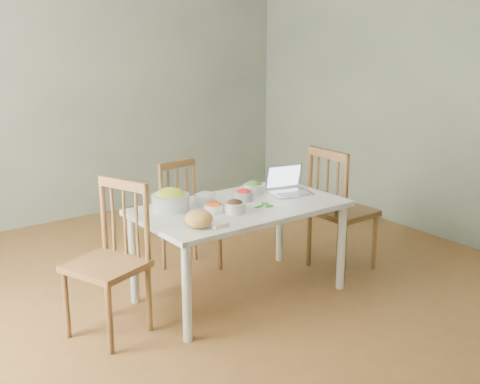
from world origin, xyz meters
TOP-DOWN VIEW (x-y plane):
  - floor at (0.00, 0.00)m, footprint 5.00×5.00m
  - wall_back at (0.00, 2.50)m, footprint 5.00×0.00m
  - wall_right at (2.50, 0.00)m, footprint 0.00×5.00m
  - dining_table at (0.23, -0.02)m, footprint 1.49×0.84m
  - chair_far at (0.21, 0.61)m, footprint 0.43×0.42m
  - chair_left at (-0.81, 0.01)m, footprint 0.55×0.56m
  - chair_right at (1.22, -0.08)m, footprint 0.44×0.46m
  - bread_boule at (-0.27, -0.25)m, footprint 0.23×0.23m
  - butter_stick at (-0.16, -0.35)m, footprint 0.11×0.03m
  - bowl_squash at (-0.22, 0.19)m, footprint 0.26×0.26m
  - bowl_carrot at (-0.01, -0.04)m, footprint 0.16×0.16m
  - bowl_onion at (0.06, 0.17)m, footprint 0.17×0.17m
  - bowl_mushroom at (0.10, -0.14)m, footprint 0.15×0.15m
  - bowl_redpep at (0.33, 0.07)m, footprint 0.19×0.19m
  - bowl_broccoli at (0.51, 0.17)m, footprint 0.17×0.17m
  - flatbread at (0.59, 0.30)m, footprint 0.20×0.20m
  - basil_bunch at (0.35, -0.13)m, footprint 0.18×0.18m
  - laptop at (0.72, -0.01)m, footprint 0.35×0.32m

SIDE VIEW (x-z plane):
  - floor at x=0.00m, z-range 0.00..0.00m
  - dining_table at x=0.23m, z-range 0.00..0.70m
  - chair_far at x=0.21m, z-range 0.00..0.88m
  - chair_left at x=-0.81m, z-range 0.00..1.00m
  - chair_right at x=1.22m, z-range 0.00..1.01m
  - flatbread at x=0.59m, z-range 0.70..0.71m
  - basil_bunch at x=0.35m, z-range 0.70..0.72m
  - butter_stick at x=-0.16m, z-range 0.70..0.73m
  - bowl_carrot at x=-0.01m, z-range 0.70..0.77m
  - bowl_redpep at x=0.33m, z-range 0.70..0.78m
  - bowl_onion at x=0.06m, z-range 0.70..0.78m
  - bowl_mushroom at x=0.10m, z-range 0.70..0.79m
  - bowl_broccoli at x=0.51m, z-range 0.70..0.79m
  - bread_boule at x=-0.27m, z-range 0.70..0.81m
  - bowl_squash at x=-0.22m, z-range 0.70..0.85m
  - laptop at x=0.72m, z-range 0.70..0.90m
  - wall_back at x=0.00m, z-range 0.00..2.70m
  - wall_right at x=2.50m, z-range 0.00..2.70m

